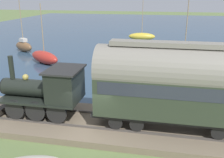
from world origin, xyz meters
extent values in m
plane|color=#607542|center=(0.00, 0.00, 0.00)|extent=(200.00, 200.00, 0.00)
cube|color=#2D4760|center=(43.57, 0.00, 0.00)|extent=(80.00, 80.00, 0.01)
cube|color=#756651|center=(0.94, 0.00, 0.18)|extent=(4.64, 56.00, 0.36)
cube|color=#4C4742|center=(0.02, 0.00, 0.42)|extent=(0.07, 54.88, 0.12)
cube|color=#4C4742|center=(1.87, 0.00, 0.42)|extent=(0.07, 54.88, 0.12)
cylinder|color=black|center=(0.02, 1.93, 1.07)|extent=(0.12, 1.17, 1.17)
cylinder|color=black|center=(1.87, 1.93, 1.07)|extent=(0.12, 1.17, 1.17)
cylinder|color=black|center=(0.02, 3.21, 1.07)|extent=(0.12, 1.17, 1.17)
cylinder|color=black|center=(1.87, 3.21, 1.07)|extent=(0.12, 1.17, 1.17)
cylinder|color=black|center=(0.02, 4.49, 1.07)|extent=(0.12, 1.17, 1.17)
cylinder|color=black|center=(1.87, 4.49, 1.07)|extent=(0.12, 1.17, 1.17)
cube|color=black|center=(0.94, 3.21, 1.54)|extent=(2.35, 4.64, 0.12)
cylinder|color=black|center=(0.94, 4.14, 2.11)|extent=(1.02, 2.79, 1.02)
cylinder|color=black|center=(0.94, 5.57, 2.11)|extent=(0.97, 0.08, 0.97)
cylinder|color=black|center=(0.94, 4.98, 3.30)|extent=(0.29, 0.29, 1.37)
sphere|color=tan|center=(0.94, 4.14, 2.76)|extent=(0.36, 0.36, 0.36)
cube|color=black|center=(0.94, 1.70, 2.46)|extent=(2.25, 1.63, 1.72)
cube|color=#282828|center=(0.94, 1.70, 3.37)|extent=(2.45, 1.87, 0.10)
cube|color=#2D2823|center=(0.94, 5.78, 0.66)|extent=(2.15, 0.44, 0.32)
cylinder|color=black|center=(0.02, -6.60, 0.86)|extent=(0.12, 0.76, 0.76)
cylinder|color=black|center=(1.87, -6.60, 0.86)|extent=(0.12, 0.76, 0.76)
cylinder|color=black|center=(0.02, -2.53, 0.86)|extent=(0.12, 0.76, 0.76)
cylinder|color=black|center=(1.87, -2.53, 0.86)|extent=(0.12, 0.76, 0.76)
cylinder|color=black|center=(0.02, -1.40, 0.86)|extent=(0.12, 0.76, 0.76)
cylinder|color=black|center=(1.87, -1.40, 0.86)|extent=(0.12, 0.76, 0.76)
cube|color=black|center=(0.94, -4.57, 1.17)|extent=(2.13, 9.05, 0.16)
cube|color=#2D3828|center=(0.94, -4.57, 2.45)|extent=(2.37, 8.69, 2.39)
cube|color=#2D333D|center=(0.94, -4.57, 2.86)|extent=(2.40, 8.15, 0.67)
cylinder|color=gray|center=(0.94, -4.57, 3.64)|extent=(2.49, 8.69, 2.49)
cube|color=gray|center=(0.94, -4.57, 5.00)|extent=(0.83, 7.24, 0.24)
ellipsoid|color=#1E707A|center=(15.00, -5.70, 0.44)|extent=(1.23, 3.88, 0.86)
cylinder|color=#9E8460|center=(15.00, -5.70, 4.12)|extent=(0.10, 0.10, 6.49)
ellipsoid|color=brown|center=(18.89, 14.59, 0.66)|extent=(2.44, 3.35, 1.30)
cylinder|color=#9E8460|center=(18.89, 14.59, 4.33)|extent=(0.10, 0.10, 6.03)
cube|color=silver|center=(18.89, 14.59, 1.54)|extent=(1.02, 1.15, 0.45)
ellipsoid|color=#B72D23|center=(13.70, 9.18, 0.69)|extent=(3.52, 4.57, 1.36)
cylinder|color=#9E8460|center=(13.70, 9.18, 3.90)|extent=(0.10, 0.10, 5.06)
ellipsoid|color=gold|center=(30.92, 0.13, 0.60)|extent=(1.69, 4.39, 1.18)
cylinder|color=#9E8460|center=(30.92, 0.13, 5.06)|extent=(0.10, 0.10, 7.76)
ellipsoid|color=#B7B2A3|center=(11.64, -2.57, 0.28)|extent=(2.38, 2.17, 0.54)
camera|label=1|loc=(-12.26, -3.73, 7.44)|focal=42.00mm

